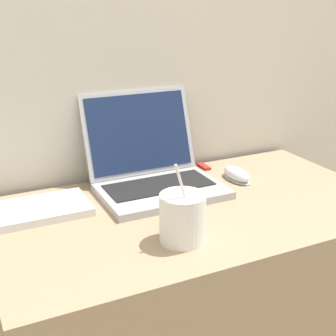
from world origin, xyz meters
TOP-DOWN VIEW (x-y plane):
  - desk at (0.00, 0.28)m, footprint 1.01×0.56m
  - laptop at (-0.04, 0.45)m, footprint 0.33×0.31m
  - drink_cup at (-0.11, 0.14)m, footprint 0.10×0.10m
  - computer_mouse at (0.20, 0.39)m, footprint 0.05×0.11m
  - external_keyboard at (-0.44, 0.41)m, footprint 0.40×0.15m
  - usb_stick at (0.16, 0.52)m, footprint 0.02×0.06m

SIDE VIEW (x-z plane):
  - desk at x=0.00m, z-range 0.00..0.74m
  - usb_stick at x=0.16m, z-range 0.74..0.74m
  - external_keyboard at x=-0.44m, z-range 0.74..0.76m
  - computer_mouse at x=0.20m, z-range 0.73..0.77m
  - drink_cup at x=-0.11m, z-range 0.70..0.88m
  - laptop at x=-0.04m, z-range 0.67..0.92m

